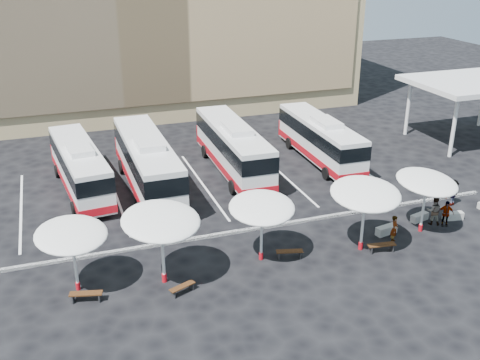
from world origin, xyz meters
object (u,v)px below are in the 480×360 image
object	(u,v)px
conc_bench_1	(419,217)
passenger_2	(446,213)
wood_bench_0	(86,295)
wood_bench_1	(182,288)
passenger_1	(435,211)
conc_bench_2	(453,216)
bus_3	(320,138)
sunshade_2	(262,208)
sunshade_3	(366,194)
bus_0	(80,166)
sunshade_0	(71,235)
wood_bench_3	(382,246)
passenger_3	(452,193)
sunshade_4	(427,182)
passenger_0	(394,229)
sunshade_1	(161,221)
bus_1	(147,162)
conc_bench_0	(386,230)
wood_bench_2	(290,252)
bus_2	(233,146)

from	to	relation	value
conc_bench_1	passenger_2	size ratio (longest dim) A/B	0.76
wood_bench_0	wood_bench_1	world-z (taller)	wood_bench_0
passenger_1	conc_bench_2	bearing A→B (deg)	-145.81
bus_3	wood_bench_1	world-z (taller)	bus_3
sunshade_2	conc_bench_2	size ratio (longest dim) A/B	3.31
sunshade_3	bus_0	bearing A→B (deg)	136.00
sunshade_0	sunshade_2	world-z (taller)	sunshade_2
wood_bench_3	wood_bench_1	bearing A→B (deg)	-178.66
passenger_3	passenger_1	bearing A→B (deg)	18.32
sunshade_4	wood_bench_1	world-z (taller)	sunshade_4
bus_3	sunshade_4	bearing A→B (deg)	-87.03
sunshade_0	passenger_0	size ratio (longest dim) A/B	2.68
sunshade_4	passenger_0	world-z (taller)	sunshade_4
passenger_0	sunshade_1	bearing A→B (deg)	132.65
wood_bench_3	passenger_2	size ratio (longest dim) A/B	0.99
sunshade_0	conc_bench_1	size ratio (longest dim) A/B	3.56
sunshade_0	sunshade_3	world-z (taller)	sunshade_3
wood_bench_1	conc_bench_1	world-z (taller)	conc_bench_1
bus_1	bus_3	world-z (taller)	bus_1
bus_3	conc_bench_0	world-z (taller)	bus_3
sunshade_3	sunshade_4	bearing A→B (deg)	9.26
sunshade_1	conc_bench_0	xyz separation A→B (m)	(13.21, 0.69, -3.13)
passenger_0	passenger_1	size ratio (longest dim) A/B	0.93
wood_bench_0	conc_bench_0	size ratio (longest dim) A/B	1.19
sunshade_3	passenger_1	size ratio (longest dim) A/B	2.54
passenger_1	passenger_3	distance (m)	3.35
passenger_2	passenger_3	distance (m)	3.18
wood_bench_2	passenger_0	world-z (taller)	passenger_0
bus_3	wood_bench_3	distance (m)	14.30
bus_1	bus_2	world-z (taller)	bus_1
wood_bench_1	sunshade_0	bearing A→B (deg)	157.19
wood_bench_2	conc_bench_0	world-z (taller)	conc_bench_0
bus_1	passenger_3	world-z (taller)	bus_1
sunshade_3	conc_bench_2	world-z (taller)	sunshade_3
bus_1	conc_bench_2	world-z (taller)	bus_1
bus_2	bus_0	bearing A→B (deg)	-178.83
conc_bench_1	bus_2	bearing A→B (deg)	125.32
bus_0	conc_bench_2	xyz separation A→B (m)	(21.01, -12.02, -1.55)
bus_0	bus_1	xyz separation A→B (m)	(4.33, -1.35, 0.23)
bus_2	wood_bench_0	bearing A→B (deg)	-130.03
bus_2	passenger_3	world-z (taller)	bus_2
wood_bench_1	wood_bench_3	bearing A→B (deg)	1.34
passenger_0	conc_bench_0	bearing A→B (deg)	35.10
passenger_2	conc_bench_0	bearing A→B (deg)	-153.20
bus_1	sunshade_3	world-z (taller)	bus_1
wood_bench_3	sunshade_1	bearing A→B (deg)	175.10
passenger_0	conc_bench_2	bearing A→B (deg)	-32.59
bus_3	sunshade_2	world-z (taller)	sunshade_2
conc_bench_1	bus_0	bearing A→B (deg)	148.81
conc_bench_0	passenger_1	xyz separation A→B (m)	(3.35, 0.14, 0.62)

